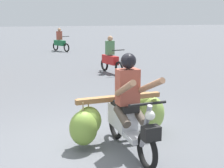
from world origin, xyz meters
The scene contains 4 objects.
ground_plane centered at (0.00, 0.00, 0.00)m, with size 120.00×120.00×0.00m, color #56595E.
motorbike_main_loaded centered at (0.68, -0.01, 0.51)m, with size 1.84×1.84×1.58m.
motorbike_distant_ahead_left centered at (2.31, 6.41, 0.57)m, with size 0.62×1.59×1.40m.
motorbike_distant_far_ahead centered at (1.34, 14.28, 0.57)m, with size 0.91×1.44×1.40m.
Camera 1 is at (-0.83, -4.63, 2.13)m, focal length 49.08 mm.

